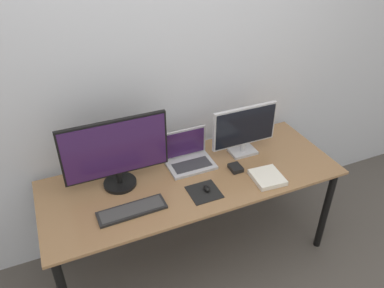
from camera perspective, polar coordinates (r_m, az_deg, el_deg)
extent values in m
cube|color=silver|center=(2.43, -3.81, 10.83)|extent=(7.00, 0.05, 2.50)
cube|color=olive|center=(2.37, 0.18, -5.17)|extent=(1.88, 0.71, 0.02)
cylinder|color=black|center=(2.83, 19.67, -9.52)|extent=(0.05, 0.05, 0.69)
cylinder|color=black|center=(2.72, -20.32, -11.74)|extent=(0.05, 0.05, 0.69)
cylinder|color=black|center=(3.17, 12.81, -3.02)|extent=(0.05, 0.05, 0.69)
cylinder|color=black|center=(2.35, -10.90, -5.85)|extent=(0.20, 0.20, 0.02)
cylinder|color=black|center=(2.32, -11.02, -4.94)|extent=(0.04, 0.04, 0.07)
cube|color=black|center=(2.20, -11.62, -0.62)|extent=(0.63, 0.02, 0.36)
cube|color=#331947|center=(2.19, -11.53, -0.80)|extent=(0.60, 0.01, 0.34)
cube|color=#B2B2B7|center=(2.60, 7.73, -1.12)|extent=(0.18, 0.12, 0.02)
cylinder|color=#B2B2B7|center=(2.58, 7.80, -0.35)|extent=(0.04, 0.04, 0.06)
cube|color=#B2B2B7|center=(2.50, 8.01, 2.74)|extent=(0.46, 0.02, 0.28)
cube|color=black|center=(2.49, 8.17, 2.59)|extent=(0.43, 0.01, 0.25)
cube|color=#ADADB2|center=(2.45, -0.17, -3.19)|extent=(0.30, 0.21, 0.02)
cube|color=#2D2D33|center=(2.44, -0.03, -3.19)|extent=(0.25, 0.11, 0.00)
cube|color=#ADADB2|center=(2.47, -1.16, 0.21)|extent=(0.30, 0.01, 0.20)
cube|color=#331947|center=(2.46, -1.07, 0.10)|extent=(0.27, 0.00, 0.18)
cube|color=black|center=(2.15, -9.13, -9.94)|extent=(0.39, 0.13, 0.02)
cube|color=#383838|center=(2.15, -9.15, -9.76)|extent=(0.36, 0.11, 0.00)
cube|color=black|center=(2.25, 1.92, -7.31)|extent=(0.18, 0.18, 0.00)
ellipsoid|color=black|center=(2.25, 2.25, -6.79)|extent=(0.04, 0.06, 0.03)
cube|color=silver|center=(2.39, 11.41, -5.01)|extent=(0.19, 0.21, 0.03)
cube|color=white|center=(2.39, 11.41, -5.01)|extent=(0.19, 0.20, 0.02)
cube|color=black|center=(2.43, 6.66, -3.64)|extent=(0.07, 0.09, 0.03)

